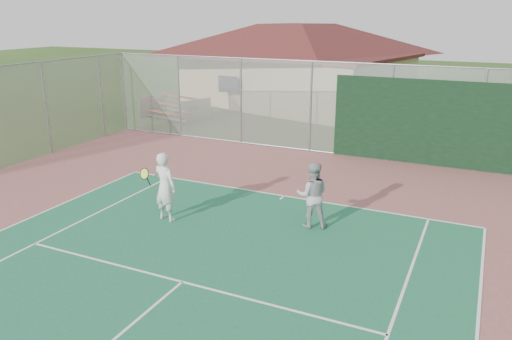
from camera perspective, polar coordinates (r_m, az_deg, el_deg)
The scene contains 6 objects.
back_fence at distance 18.64m, azimuth 15.35°, elevation 5.92°, with size 20.08×0.11×3.53m.
side_fence_left at distance 20.63m, azimuth -22.84°, elevation 6.48°, with size 0.08×9.00×3.50m.
clubhouse at distance 29.66m, azimuth 4.61°, elevation 12.79°, with size 14.37×11.25×5.49m.
bleachers at distance 26.17m, azimuth -9.30°, elevation 7.08°, with size 3.29×2.38×1.08m.
player_white_front at distance 13.10m, azimuth -10.38°, elevation -1.93°, with size 0.93×0.70×1.83m.
player_grey_back at distance 12.58m, azimuth 6.45°, elevation -2.94°, with size 1.01×0.91×1.70m.
Camera 1 is at (5.15, -1.06, 5.23)m, focal length 35.00 mm.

